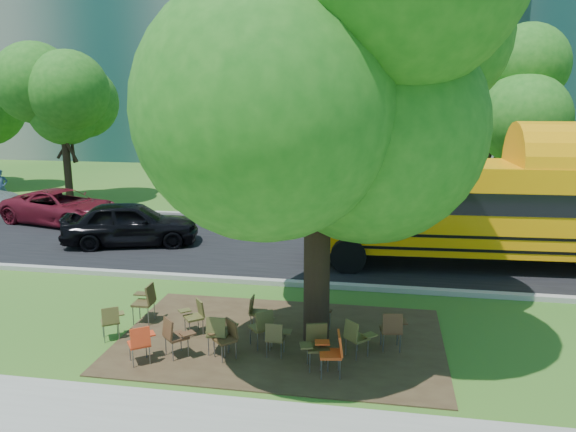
% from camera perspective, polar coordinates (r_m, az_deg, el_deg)
% --- Properties ---
extents(ground, '(160.00, 160.00, 0.00)m').
position_cam_1_polar(ground, '(13.25, -4.67, -11.21)').
color(ground, '#28581B').
rests_on(ground, ground).
extents(dirt_patch, '(7.00, 4.50, 0.03)m').
position_cam_1_polar(dirt_patch, '(12.60, -0.73, -12.41)').
color(dirt_patch, '#382819').
rests_on(dirt_patch, ground).
extents(asphalt_road, '(80.00, 8.00, 0.04)m').
position_cam_1_polar(asphalt_road, '(19.71, 0.40, -3.04)').
color(asphalt_road, black).
rests_on(asphalt_road, ground).
extents(kerb_near, '(80.00, 0.25, 0.14)m').
position_cam_1_polar(kerb_near, '(15.94, -1.98, -6.70)').
color(kerb_near, gray).
rests_on(kerb_near, ground).
extents(kerb_far, '(80.00, 0.25, 0.14)m').
position_cam_1_polar(kerb_far, '(23.63, 2.03, -0.27)').
color(kerb_far, gray).
rests_on(kerb_far, ground).
extents(building_main, '(38.00, 16.00, 22.00)m').
position_cam_1_polar(building_main, '(49.32, -3.45, 19.21)').
color(building_main, gray).
rests_on(building_main, ground).
extents(bg_tree_0, '(5.20, 5.20, 7.18)m').
position_cam_1_polar(bg_tree_0, '(28.98, -21.96, 10.21)').
color(bg_tree_0, black).
rests_on(bg_tree_0, ground).
extents(bg_tree_2, '(4.80, 4.80, 6.62)m').
position_cam_1_polar(bg_tree_2, '(28.90, -6.58, 10.31)').
color(bg_tree_2, black).
rests_on(bg_tree_2, ground).
extents(bg_tree_3, '(5.60, 5.60, 7.84)m').
position_cam_1_polar(bg_tree_3, '(26.18, 21.01, 11.13)').
color(bg_tree_3, black).
rests_on(bg_tree_3, ground).
extents(main_tree, '(7.20, 7.20, 9.27)m').
position_cam_1_polar(main_tree, '(11.40, 3.18, 14.14)').
color(main_tree, black).
rests_on(main_tree, ground).
extents(school_bus, '(13.26, 3.61, 3.21)m').
position_cam_1_polar(school_bus, '(18.72, 24.89, 0.70)').
color(school_bus, orange).
rests_on(school_bus, ground).
extents(chair_0, '(0.52, 0.65, 0.78)m').
position_cam_1_polar(chair_0, '(13.01, -17.51, -9.93)').
color(chair_0, brown).
rests_on(chair_0, ground).
extents(chair_1, '(0.75, 0.59, 0.87)m').
position_cam_1_polar(chair_1, '(11.82, -11.46, -11.65)').
color(chair_1, '#4A2C1A').
rests_on(chair_1, ground).
extents(chair_2, '(0.56, 0.70, 0.84)m').
position_cam_1_polar(chair_2, '(11.73, -14.74, -12.14)').
color(chair_2, red).
rests_on(chair_2, ground).
extents(chair_3, '(0.71, 0.56, 0.82)m').
position_cam_1_polar(chair_3, '(11.69, -6.29, -11.92)').
color(chair_3, '#483119').
rests_on(chair_3, ground).
extents(chair_4, '(0.50, 0.45, 0.77)m').
position_cam_1_polar(chair_4, '(11.67, -1.22, -12.07)').
color(chair_4, '#483D1F').
rests_on(chair_4, ground).
extents(chair_5, '(0.61, 0.65, 0.90)m').
position_cam_1_polar(chair_5, '(11.23, 2.87, -12.67)').
color(chair_5, '#413A1C').
rests_on(chair_5, ground).
extents(chair_6, '(0.60, 0.60, 0.89)m').
position_cam_1_polar(chair_6, '(10.98, 4.60, -13.33)').
color(chair_6, '#C23E14').
rests_on(chair_6, ground).
extents(chair_7, '(0.70, 0.56, 0.82)m').
position_cam_1_polar(chair_7, '(11.70, 6.95, -11.92)').
color(chair_7, brown).
rests_on(chair_7, ground).
extents(chair_8, '(0.57, 0.62, 0.95)m').
position_cam_1_polar(chair_8, '(13.66, -14.24, -8.18)').
color(chair_8, '#42381D').
rests_on(chair_8, ground).
extents(chair_9, '(0.68, 0.54, 0.80)m').
position_cam_1_polar(chair_9, '(12.86, -9.41, -9.72)').
color(chair_9, '#4B4620').
rests_on(chair_9, ground).
extents(chair_10, '(0.46, 0.50, 0.77)m').
position_cam_1_polar(chair_10, '(12.95, -3.24, -9.48)').
color(chair_10, brown).
rests_on(chair_10, ground).
extents(chair_11, '(0.59, 0.74, 0.87)m').
position_cam_1_polar(chair_11, '(12.06, -2.55, -10.90)').
color(chair_11, brown).
rests_on(chair_11, ground).
extents(chair_12, '(0.60, 0.76, 0.94)m').
position_cam_1_polar(chair_12, '(12.78, 2.88, -9.29)').
color(chair_12, '#412A17').
rests_on(chair_12, ground).
extents(chair_13, '(0.59, 0.59, 0.89)m').
position_cam_1_polar(chair_13, '(12.08, 10.59, -11.01)').
color(chair_13, '#492C1A').
rests_on(chair_13, ground).
extents(chair_14, '(0.56, 0.51, 0.87)m').
position_cam_1_polar(chair_14, '(11.81, -7.02, -11.50)').
color(chair_14, '#48441F').
rests_on(chair_14, ground).
extents(black_car, '(4.97, 3.10, 1.58)m').
position_cam_1_polar(black_car, '(20.44, -15.66, -0.73)').
color(black_car, black).
rests_on(black_car, ground).
extents(bg_car_red, '(5.48, 3.51, 1.41)m').
position_cam_1_polar(bg_car_red, '(24.63, -21.93, 0.84)').
color(bg_car_red, '#580F1B').
rests_on(bg_car_red, ground).
extents(pedestrian_a, '(0.68, 0.76, 1.74)m').
position_cam_1_polar(pedestrian_a, '(29.77, -27.12, 2.59)').
color(pedestrian_a, '#324A71').
rests_on(pedestrian_a, ground).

